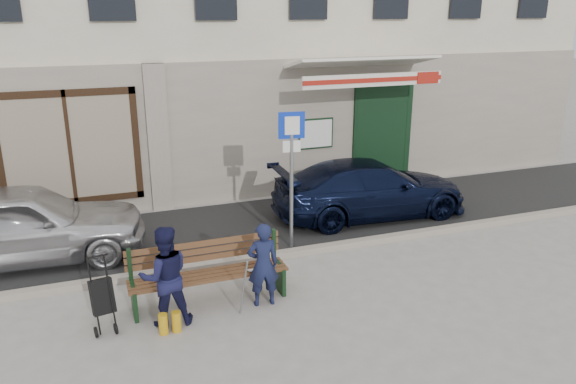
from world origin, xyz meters
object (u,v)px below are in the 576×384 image
bench (206,275)px  car_navy (370,188)px  car_silver (22,224)px  man (263,265)px  woman (165,276)px  parking_sign (292,159)px  stroller (102,298)px

bench → car_navy: bearing=31.4°
car_silver → man: size_ratio=3.17×
man → woman: bearing=7.1°
woman → man: bearing=-177.9°
bench → woman: bearing=-147.5°
parking_sign → car_silver: bearing=176.1°
car_silver → woman: size_ratio=2.81×
car_silver → stroller: bearing=-153.5°
man → woman: (-1.45, -0.06, 0.08)m
car_navy → parking_sign: size_ratio=1.65×
parking_sign → man: bearing=-113.0°
car_silver → woman: (2.04, -2.97, 0.03)m
parking_sign → woman: size_ratio=1.73×
man → stroller: bearing=1.8°
car_navy → woman: (-4.79, -2.94, 0.13)m
parking_sign → man: parking_sign is taller
car_navy → woman: 5.62m
parking_sign → bench: size_ratio=1.07×
stroller → parking_sign: bearing=15.4°
parking_sign → man: 2.44m
car_navy → parking_sign: (-2.19, -1.01, 1.10)m
car_navy → bench: bearing=123.7°
man → stroller: man is taller
parking_sign → bench: (-1.95, -1.52, -1.25)m
car_silver → woman: woman is taller
woman → stroller: bearing=-12.3°
bench → man: (0.80, -0.36, 0.20)m
parking_sign → woman: 3.39m
man → woman: size_ratio=0.89×
bench → woman: 0.83m
car_navy → stroller: size_ratio=4.00×
bench → man: size_ratio=1.83×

